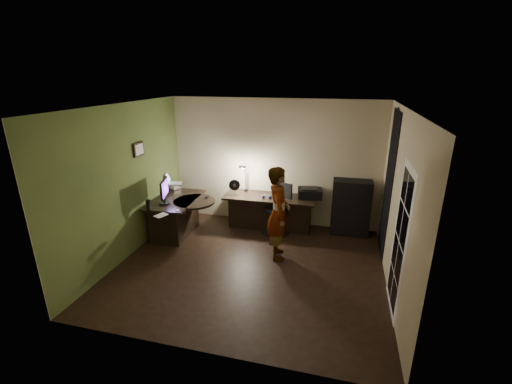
% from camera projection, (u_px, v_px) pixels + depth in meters
% --- Properties ---
extents(floor, '(4.50, 4.00, 0.01)m').
position_uv_depth(floor, '(249.00, 267.00, 5.93)').
color(floor, black).
rests_on(floor, ground).
extents(ceiling, '(4.50, 4.00, 0.01)m').
position_uv_depth(ceiling, '(248.00, 106.00, 5.04)').
color(ceiling, silver).
rests_on(ceiling, floor).
extents(wall_back, '(4.50, 0.01, 2.70)m').
position_uv_depth(wall_back, '(274.00, 163.00, 7.32)').
color(wall_back, tan).
rests_on(wall_back, floor).
extents(wall_front, '(4.50, 0.01, 2.70)m').
position_uv_depth(wall_front, '(199.00, 253.00, 3.65)').
color(wall_front, tan).
rests_on(wall_front, floor).
extents(wall_left, '(0.01, 4.00, 2.70)m').
position_uv_depth(wall_left, '(125.00, 183.00, 6.01)').
color(wall_left, tan).
rests_on(wall_left, floor).
extents(wall_right, '(0.01, 4.00, 2.70)m').
position_uv_depth(wall_right, '(399.00, 206.00, 4.96)').
color(wall_right, tan).
rests_on(wall_right, floor).
extents(green_wall_overlay, '(0.00, 4.00, 2.70)m').
position_uv_depth(green_wall_overlay, '(126.00, 183.00, 6.01)').
color(green_wall_overlay, '#4C5E2A').
rests_on(green_wall_overlay, floor).
extents(arched_doorway, '(0.01, 0.90, 2.60)m').
position_uv_depth(arched_doorway, '(388.00, 185.00, 6.03)').
color(arched_doorway, black).
rests_on(arched_doorway, floor).
extents(french_door, '(0.02, 0.92, 2.10)m').
position_uv_depth(french_door, '(400.00, 241.00, 4.56)').
color(french_door, white).
rests_on(french_door, floor).
extents(framed_picture, '(0.04, 0.30, 0.25)m').
position_uv_depth(framed_picture, '(138.00, 149.00, 6.25)').
color(framed_picture, black).
rests_on(framed_picture, wall_left).
extents(desk_left, '(0.88, 1.38, 0.78)m').
position_uv_depth(desk_left, '(177.00, 217.00, 7.01)').
color(desk_left, black).
rests_on(desk_left, floor).
extents(desk_right, '(1.93, 0.70, 0.72)m').
position_uv_depth(desk_right, '(269.00, 212.00, 7.30)').
color(desk_right, black).
rests_on(desk_right, floor).
extents(cabinet, '(0.78, 0.40, 1.15)m').
position_uv_depth(cabinet, '(351.00, 207.00, 6.98)').
color(cabinet, black).
rests_on(cabinet, floor).
extents(laptop_stand, '(0.32, 0.29, 0.11)m').
position_uv_depth(laptop_stand, '(173.00, 186.00, 7.45)').
color(laptop_stand, silver).
rests_on(laptop_stand, desk_left).
extents(laptop, '(0.40, 0.39, 0.22)m').
position_uv_depth(laptop, '(174.00, 179.00, 7.38)').
color(laptop, silver).
rests_on(laptop, laptop_stand).
extents(monitor, '(0.25, 0.53, 0.35)m').
position_uv_depth(monitor, '(164.00, 195.00, 6.56)').
color(monitor, black).
rests_on(monitor, desk_left).
extents(mouse, '(0.09, 0.11, 0.04)m').
position_uv_depth(mouse, '(177.00, 211.00, 6.20)').
color(mouse, silver).
rests_on(mouse, desk_left).
extents(phone, '(0.06, 0.12, 0.01)m').
position_uv_depth(phone, '(207.00, 197.00, 6.96)').
color(phone, black).
rests_on(phone, desk_left).
extents(pen, '(0.08, 0.12, 0.01)m').
position_uv_depth(pen, '(172.00, 206.00, 6.47)').
color(pen, black).
rests_on(pen, desk_left).
extents(speaker, '(0.10, 0.10, 0.20)m').
position_uv_depth(speaker, '(148.00, 205.00, 6.25)').
color(speaker, black).
rests_on(speaker, desk_left).
extents(notepad, '(0.23, 0.26, 0.01)m').
position_uv_depth(notepad, '(161.00, 215.00, 6.04)').
color(notepad, silver).
rests_on(notepad, desk_left).
extents(desk_fan, '(0.26, 0.19, 0.36)m').
position_uv_depth(desk_fan, '(235.00, 188.00, 7.21)').
color(desk_fan, black).
rests_on(desk_fan, desk_right).
extents(headphones, '(0.20, 0.15, 0.09)m').
position_uv_depth(headphones, '(267.00, 197.00, 7.08)').
color(headphones, navy).
rests_on(headphones, desk_right).
extents(printer, '(0.54, 0.45, 0.22)m').
position_uv_depth(printer, '(310.00, 193.00, 7.13)').
color(printer, black).
rests_on(printer, desk_right).
extents(desk_lamp, '(0.18, 0.32, 0.69)m').
position_uv_depth(desk_lamp, '(246.00, 177.00, 7.40)').
color(desk_lamp, black).
rests_on(desk_lamp, desk_right).
extents(office_chair, '(0.76, 0.76, 1.04)m').
position_uv_depth(office_chair, '(276.00, 210.00, 7.03)').
color(office_chair, black).
rests_on(office_chair, floor).
extents(person, '(0.54, 0.68, 1.69)m').
position_uv_depth(person, '(278.00, 213.00, 6.00)').
color(person, '#D8A88C').
rests_on(person, floor).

